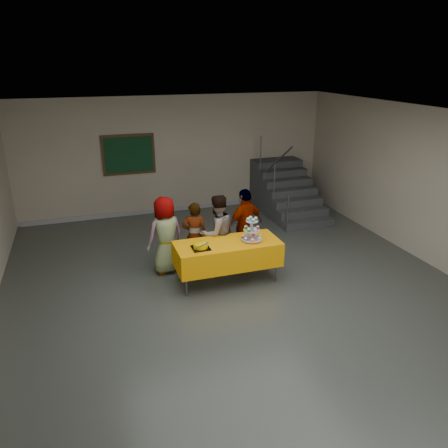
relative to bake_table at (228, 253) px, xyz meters
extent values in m
plane|color=#4C514C|center=(0.04, -0.79, -0.56)|extent=(10.00, 10.00, 0.00)
cube|color=#B4A891|center=(0.04, 4.21, 0.94)|extent=(8.00, 0.04, 3.00)
cube|color=silver|center=(0.04, -0.79, 2.44)|extent=(8.00, 10.00, 0.04)
cube|color=#999999|center=(0.04, 4.19, -0.50)|extent=(7.90, 0.03, 0.12)
cylinder|color=#595960|center=(-0.84, -0.29, -0.19)|extent=(0.04, 0.04, 0.73)
cylinder|color=#595960|center=(0.84, -0.29, -0.19)|extent=(0.04, 0.04, 0.73)
cylinder|color=#595960|center=(-0.84, 0.29, -0.19)|extent=(0.04, 0.04, 0.73)
cylinder|color=#595960|center=(0.84, 0.29, -0.19)|extent=(0.04, 0.04, 0.73)
cube|color=#595960|center=(0.00, 0.00, 0.18)|extent=(1.80, 0.70, 0.02)
cube|color=#FFA005|center=(0.00, 0.00, -0.01)|extent=(1.88, 0.78, 0.44)
cylinder|color=silver|center=(0.44, -0.04, 0.22)|extent=(0.18, 0.18, 0.01)
cylinder|color=silver|center=(0.44, -0.04, 0.42)|extent=(0.02, 0.02, 0.42)
cylinder|color=silver|center=(0.44, -0.04, 0.24)|extent=(0.38, 0.38, 0.01)
cylinder|color=silver|center=(0.44, -0.04, 0.41)|extent=(0.30, 0.30, 0.01)
cylinder|color=silver|center=(0.44, -0.04, 0.58)|extent=(0.22, 0.22, 0.01)
cube|color=black|center=(-0.52, -0.10, 0.22)|extent=(0.30, 0.30, 0.02)
cylinder|color=#FCC800|center=(-0.52, -0.10, 0.27)|extent=(0.25, 0.25, 0.07)
ellipsoid|color=#FCC800|center=(-0.52, -0.10, 0.30)|extent=(0.25, 0.25, 0.05)
ellipsoid|color=white|center=(-0.48, -0.13, 0.32)|extent=(0.08, 0.08, 0.02)
cube|color=silver|center=(-0.54, -0.23, 0.32)|extent=(0.30, 0.16, 0.04)
imported|color=slate|center=(-0.97, 0.77, 0.18)|extent=(0.83, 0.67, 1.48)
imported|color=slate|center=(-0.41, 0.76, 0.11)|extent=(0.54, 0.42, 1.32)
imported|color=slate|center=(-0.02, 0.55, 0.19)|extent=(0.85, 0.74, 1.49)
imported|color=slate|center=(0.63, 0.74, 0.19)|extent=(0.95, 0.65, 1.50)
cube|color=#424447|center=(2.74, 1.96, -0.47)|extent=(1.30, 0.30, 0.18)
cube|color=#424447|center=(2.74, 2.26, -0.38)|extent=(1.30, 0.30, 0.36)
cube|color=#424447|center=(2.74, 2.56, -0.29)|extent=(1.30, 0.30, 0.54)
cube|color=#424447|center=(2.74, 2.86, -0.20)|extent=(1.30, 0.30, 0.72)
cube|color=#424447|center=(2.74, 3.16, -0.11)|extent=(1.30, 0.30, 0.90)
cube|color=#424447|center=(2.74, 3.46, -0.02)|extent=(1.30, 0.30, 1.08)
cube|color=#424447|center=(2.74, 3.76, 0.07)|extent=(1.30, 0.30, 1.26)
cube|color=#424447|center=(2.74, 4.06, 0.07)|extent=(1.30, 0.30, 1.26)
cylinder|color=#595960|center=(2.14, 1.91, -0.11)|extent=(0.04, 0.04, 0.90)
cylinder|color=#595960|center=(2.14, 2.71, 0.43)|extent=(0.04, 0.04, 0.90)
cylinder|color=#595960|center=(2.14, 3.61, 0.97)|extent=(0.04, 0.04, 0.90)
cylinder|color=#595960|center=(2.14, 2.76, 0.88)|extent=(0.04, 1.85, 1.20)
cube|color=#472B16|center=(-1.17, 4.18, 1.04)|extent=(1.30, 0.04, 1.00)
cube|color=#143E20|center=(-1.17, 4.16, 1.04)|extent=(1.18, 0.02, 0.88)
camera|label=1|loc=(-2.32, -6.76, 3.28)|focal=35.00mm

